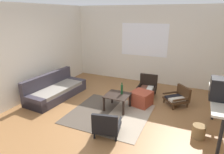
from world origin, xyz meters
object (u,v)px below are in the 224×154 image
(ottoman_orange, at_px, (141,98))
(wicker_basket, at_px, (199,131))
(armchair_corner, at_px, (178,97))
(armchair_by_window, at_px, (147,86))
(console_shelf, at_px, (220,102))
(crt_television, at_px, (223,89))
(couch, at_px, (55,90))
(coffee_table, at_px, (117,97))
(clay_vase, at_px, (221,86))
(armchair_striped_foreground, at_px, (107,125))
(glass_bottle, at_px, (122,89))

(ottoman_orange, xyz_separation_m, wicker_basket, (1.49, -0.96, -0.06))
(armchair_corner, bearing_deg, armchair_by_window, 160.76)
(console_shelf, height_order, crt_television, crt_television)
(armchair_corner, relative_size, console_shelf, 0.44)
(couch, height_order, armchair_by_window, couch)
(coffee_table, relative_size, clay_vase, 1.89)
(armchair_striped_foreground, bearing_deg, wicker_basket, 22.00)
(armchair_by_window, distance_m, console_shelf, 2.48)
(crt_television, relative_size, glass_bottle, 1.44)
(armchair_by_window, height_order, console_shelf, console_shelf)
(clay_vase, xyz_separation_m, wicker_basket, (-0.29, -0.42, -0.90))
(couch, height_order, armchair_striped_foreground, couch)
(ottoman_orange, height_order, wicker_basket, ottoman_orange)
(clay_vase, distance_m, glass_bottle, 2.27)
(couch, height_order, console_shelf, console_shelf)
(ottoman_orange, distance_m, clay_vase, 2.04)
(couch, bearing_deg, wicker_basket, -6.11)
(armchair_striped_foreground, distance_m, crt_television, 2.33)
(armchair_striped_foreground, xyz_separation_m, console_shelf, (2.04, 0.84, 0.56))
(armchair_corner, bearing_deg, armchair_striped_foreground, -119.33)
(couch, relative_size, clay_vase, 6.06)
(coffee_table, xyz_separation_m, glass_bottle, (0.08, 0.10, 0.21))
(clay_vase, xyz_separation_m, glass_bottle, (-2.21, 0.16, -0.49))
(crt_television, xyz_separation_m, glass_bottle, (-2.21, 0.57, -0.57))
(couch, xyz_separation_m, coffee_table, (2.01, 0.05, 0.12))
(ottoman_orange, bearing_deg, armchair_striped_foreground, -98.86)
(crt_television, bearing_deg, couch, 174.31)
(console_shelf, relative_size, clay_vase, 5.23)
(armchair_corner, relative_size, ottoman_orange, 1.49)
(couch, distance_m, glass_bottle, 2.13)
(crt_television, distance_m, clay_vase, 0.42)
(console_shelf, distance_m, crt_television, 0.34)
(coffee_table, distance_m, console_shelf, 2.37)
(coffee_table, distance_m, wicker_basket, 2.07)
(armchair_corner, bearing_deg, coffee_table, -147.20)
(coffee_table, bearing_deg, console_shelf, -8.45)
(console_shelf, distance_m, glass_bottle, 2.27)
(clay_vase, bearing_deg, coffee_table, 178.49)
(coffee_table, height_order, crt_television, crt_television)
(armchair_by_window, distance_m, clay_vase, 2.37)
(console_shelf, distance_m, clay_vase, 0.37)
(couch, bearing_deg, armchair_corner, 15.75)
(wicker_basket, bearing_deg, coffee_table, 166.61)
(armchair_by_window, bearing_deg, couch, -152.34)
(armchair_by_window, distance_m, crt_television, 2.64)
(couch, distance_m, armchair_corner, 3.59)
(couch, distance_m, crt_television, 4.42)
(wicker_basket, bearing_deg, ottoman_orange, 147.08)
(armchair_by_window, relative_size, glass_bottle, 1.99)
(console_shelf, relative_size, glass_bottle, 5.46)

